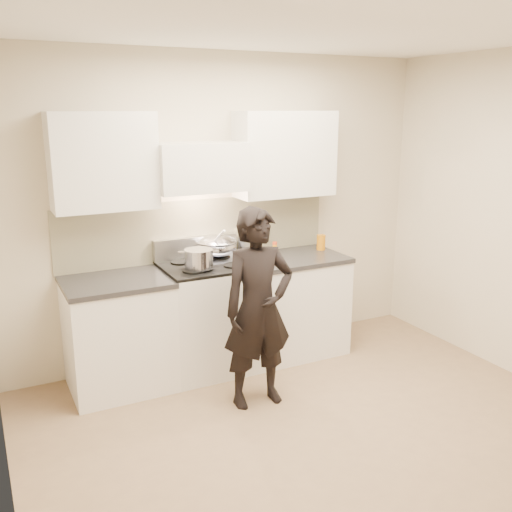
# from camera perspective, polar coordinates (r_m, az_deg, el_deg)

# --- Properties ---
(ground_plane) EXTENTS (4.00, 4.00, 0.00)m
(ground_plane) POSITION_cam_1_polar(r_m,az_deg,el_deg) (4.17, 7.22, -17.74)
(ground_plane) COLOR #866B4D
(room_shell) EXTENTS (4.04, 3.54, 2.70)m
(room_shell) POSITION_cam_1_polar(r_m,az_deg,el_deg) (3.86, 4.18, 5.23)
(room_shell) COLOR beige
(room_shell) RESTS_ON ground
(stove) EXTENTS (0.76, 0.65, 0.96)m
(stove) POSITION_cam_1_polar(r_m,az_deg,el_deg) (4.97, -4.76, -6.07)
(stove) COLOR silver
(stove) RESTS_ON ground
(counter_right) EXTENTS (0.92, 0.67, 0.92)m
(counter_right) POSITION_cam_1_polar(r_m,az_deg,el_deg) (5.32, 3.58, -4.80)
(counter_right) COLOR silver
(counter_right) RESTS_ON ground
(counter_left) EXTENTS (0.82, 0.67, 0.92)m
(counter_left) POSITION_cam_1_polar(r_m,az_deg,el_deg) (4.76, -13.56, -7.57)
(counter_left) COLOR silver
(counter_left) RESTS_ON ground
(wok) EXTENTS (0.37, 0.46, 0.30)m
(wok) POSITION_cam_1_polar(r_m,az_deg,el_deg) (4.98, -3.97, 1.02)
(wok) COLOR #B4B5C9
(wok) RESTS_ON stove
(stock_pot) EXTENTS (0.31, 0.31, 0.16)m
(stock_pot) POSITION_cam_1_polar(r_m,az_deg,el_deg) (4.65, -5.75, -0.27)
(stock_pot) COLOR #B4B5C9
(stock_pot) RESTS_ON stove
(utensil_crock) EXTENTS (0.12, 0.12, 0.32)m
(utensil_crock) POSITION_cam_1_polar(r_m,az_deg,el_deg) (5.17, -1.14, 1.10)
(utensil_crock) COLOR #BBBBBB
(utensil_crock) RESTS_ON counter_right
(spice_jar) EXTENTS (0.04, 0.04, 0.10)m
(spice_jar) POSITION_cam_1_polar(r_m,az_deg,el_deg) (5.32, 1.89, 0.94)
(spice_jar) COLOR orange
(spice_jar) RESTS_ON counter_right
(oil_glass) EXTENTS (0.08, 0.08, 0.14)m
(oil_glass) POSITION_cam_1_polar(r_m,az_deg,el_deg) (5.43, 6.52, 1.37)
(oil_glass) COLOR #BB6B09
(oil_glass) RESTS_ON counter_right
(person) EXTENTS (0.57, 0.39, 1.53)m
(person) POSITION_cam_1_polar(r_m,az_deg,el_deg) (4.29, 0.25, -5.27)
(person) COLOR black
(person) RESTS_ON ground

